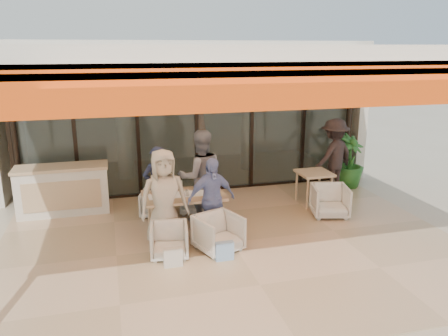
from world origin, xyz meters
The scene contains 21 objects.
ground centered at (0.00, 0.00, 0.00)m, with size 70.00×70.00×0.00m, color #C6B293.
terrace_floor centered at (0.00, 0.00, 0.01)m, with size 8.00×6.00×0.01m, color tan.
terrace_structure centered at (0.00, -0.26, 3.25)m, with size 8.00×6.00×3.40m.
glass_storefront centered at (0.00, 3.00, 1.60)m, with size 8.08×0.10×3.20m.
interior_block centered at (0.01, 5.31, 2.23)m, with size 9.05×3.62×3.52m.
host_counter centered at (-2.97, 2.30, 0.53)m, with size 1.85×0.65×1.04m.
dining_table centered at (-0.73, 0.75, 0.69)m, with size 1.50×0.90×0.93m.
chair_far_left centered at (-1.14, 1.69, 0.30)m, with size 0.59×0.55×0.60m, color silver.
chair_far_right centered at (-0.30, 1.69, 0.35)m, with size 0.67×0.63×0.69m, color silver.
chair_near_left centered at (-1.14, -0.21, 0.31)m, with size 0.61×0.57×0.63m, color silver.
chair_near_right centered at (-0.30, -0.21, 0.35)m, with size 0.69×0.64×0.71m, color silver.
diner_navy centered at (-1.14, 1.19, 0.79)m, with size 0.58×0.38×1.59m, color #181E36.
diner_grey centered at (-0.30, 1.19, 0.93)m, with size 0.90×0.70×1.85m, color slate.
diner_cream centered at (-1.14, 0.29, 0.86)m, with size 0.84×0.55×1.72m, color beige.
diner_periwinkle centered at (-0.30, 0.29, 0.76)m, with size 0.89×0.37×1.52m, color #7183BC.
tote_bag_cream centered at (-1.14, -0.61, 0.17)m, with size 0.30×0.10×0.34m, color silver.
tote_bag_blue centered at (-0.30, -0.61, 0.17)m, with size 0.30×0.10×0.34m, color #99BFD8.
side_table centered at (2.31, 1.49, 0.64)m, with size 0.70×0.70×0.74m.
side_chair centered at (2.31, 0.74, 0.36)m, with size 0.70×0.66×0.72m, color silver.
standing_woman centered at (3.13, 2.15, 0.89)m, with size 1.15×0.66×1.78m, color black.
potted_palm centered at (3.68, 2.38, 0.66)m, with size 0.74×0.74×1.33m, color #1E5919.
Camera 1 is at (-1.99, -6.85, 3.38)m, focal length 35.00 mm.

